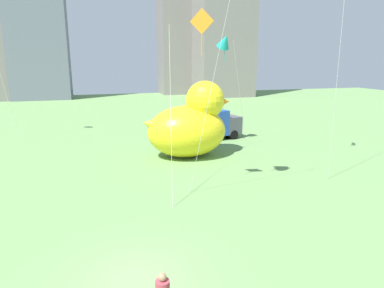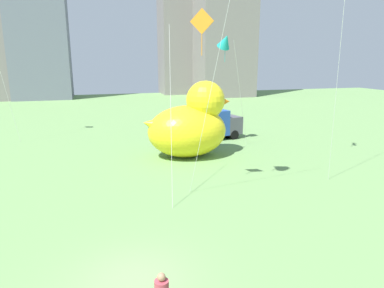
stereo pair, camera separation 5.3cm
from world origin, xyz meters
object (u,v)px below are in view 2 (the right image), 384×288
(giant_inflatable_duck, at_px, (190,125))
(kite_teal, at_px, (225,41))
(box_truck, at_px, (212,125))
(kite_orange, at_px, (200,29))

(giant_inflatable_duck, bearing_deg, kite_teal, 33.42)
(giant_inflatable_duck, distance_m, kite_teal, 7.90)
(box_truck, height_order, kite_teal, kite_teal)
(kite_teal, bearing_deg, box_truck, 92.22)
(kite_orange, height_order, kite_teal, kite_orange)
(box_truck, distance_m, kite_teal, 8.10)
(kite_orange, xyz_separation_m, kite_teal, (5.56, 10.73, -0.04))
(box_truck, xyz_separation_m, kite_orange, (-5.45, -13.53, 7.64))
(box_truck, bearing_deg, kite_teal, -87.78)
(box_truck, relative_size, kite_orange, 0.57)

